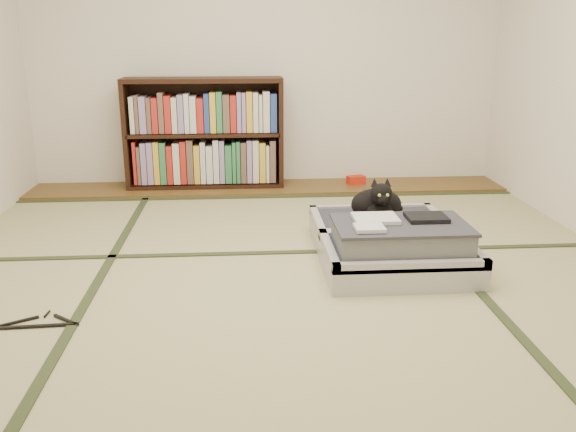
{
  "coord_description": "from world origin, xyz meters",
  "views": [
    {
      "loc": [
        -0.2,
        -3.07,
        1.29
      ],
      "look_at": [
        0.05,
        0.35,
        0.25
      ],
      "focal_mm": 38.0,
      "sensor_mm": 36.0,
      "label": 1
    }
  ],
  "objects": [
    {
      "name": "cable_coil",
      "position": [
        0.8,
        0.55,
        0.17
      ],
      "size": [
        0.11,
        0.11,
        0.03
      ],
      "color": "white",
      "rests_on": "suitcase"
    },
    {
      "name": "cat",
      "position": [
        0.62,
        0.52,
        0.27
      ],
      "size": [
        0.37,
        0.37,
        0.29
      ],
      "color": "black",
      "rests_on": "suitcase"
    },
    {
      "name": "tatami_borders",
      "position": [
        0.0,
        0.49,
        0.0
      ],
      "size": [
        4.0,
        4.5,
        0.01
      ],
      "color": "#2D381E",
      "rests_on": "ground"
    },
    {
      "name": "wood_strip",
      "position": [
        0.0,
        2.0,
        0.01
      ],
      "size": [
        4.0,
        0.5,
        0.02
      ],
      "primitive_type": "cube",
      "color": "brown",
      "rests_on": "ground"
    },
    {
      "name": "hanger",
      "position": [
        -1.15,
        -0.46,
        0.01
      ],
      "size": [
        0.37,
        0.17,
        0.01
      ],
      "color": "black",
      "rests_on": "floor"
    },
    {
      "name": "red_item",
      "position": [
        0.76,
        2.03,
        0.06
      ],
      "size": [
        0.17,
        0.13,
        0.07
      ],
      "primitive_type": "cube",
      "rotation": [
        0.0,
        0.0,
        0.27
      ],
      "color": "red",
      "rests_on": "wood_strip"
    },
    {
      "name": "floor",
      "position": [
        0.0,
        0.0,
        0.0
      ],
      "size": [
        4.5,
        4.5,
        0.0
      ],
      "primitive_type": "plane",
      "color": "tan",
      "rests_on": "ground"
    },
    {
      "name": "bookcase",
      "position": [
        -0.53,
        2.07,
        0.45
      ],
      "size": [
        1.32,
        0.3,
        0.92
      ],
      "color": "black",
      "rests_on": "wood_strip"
    },
    {
      "name": "suitcase",
      "position": [
        0.64,
        0.23,
        0.11
      ],
      "size": [
        0.82,
        1.1,
        0.32
      ],
      "color": "#A7A7AB",
      "rests_on": "floor"
    }
  ]
}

